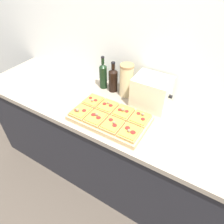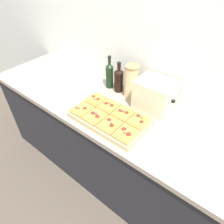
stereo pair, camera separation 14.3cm
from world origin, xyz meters
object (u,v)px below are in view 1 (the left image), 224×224
cutting_board (110,118)px  wine_bottle (113,79)px  olive_oil_bottle (103,75)px  toaster_oven (151,92)px  grain_jar_tall (126,80)px

cutting_board → wine_bottle: wine_bottle is taller
olive_oil_bottle → cutting_board: bearing=-51.1°
olive_oil_bottle → toaster_oven: size_ratio=0.99×
toaster_oven → olive_oil_bottle: bearing=177.1°
olive_oil_bottle → grain_jar_tall: (0.22, -0.00, 0.02)m
cutting_board → wine_bottle: size_ratio=2.07×
olive_oil_bottle → toaster_oven: bearing=-2.9°
olive_oil_bottle → wine_bottle: olive_oil_bottle is taller
cutting_board → grain_jar_tall: size_ratio=1.99×
grain_jar_tall → toaster_oven: (0.23, -0.02, -0.02)m
toaster_oven → cutting_board: bearing=-118.3°
wine_bottle → grain_jar_tall: grain_jar_tall is taller
olive_oil_bottle → toaster_oven: 0.45m
olive_oil_bottle → wine_bottle: size_ratio=1.09×
cutting_board → olive_oil_bottle: olive_oil_bottle is taller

